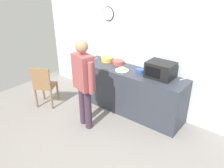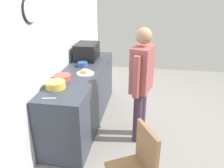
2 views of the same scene
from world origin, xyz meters
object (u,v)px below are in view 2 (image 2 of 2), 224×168
object	(u,v)px
fork_utensil	(49,98)
wooden_chair	(137,166)
spoon_utensil	(83,53)
microwave	(87,51)
sandwich_plate	(85,73)
person_standing	(142,78)
salad_bowl	(83,64)
cereal_bowl	(62,77)
mixing_bowl	(56,85)

from	to	relation	value
fork_utensil	wooden_chair	distance (m)	1.29
wooden_chair	spoon_utensil	bearing A→B (deg)	26.14
microwave	fork_utensil	bearing A→B (deg)	178.82
sandwich_plate	person_standing	distance (m)	0.90
salad_bowl	cereal_bowl	bearing A→B (deg)	169.09
salad_bowl	wooden_chair	bearing A→B (deg)	-149.49
wooden_chair	mixing_bowl	bearing A→B (deg)	53.92
microwave	sandwich_plate	xyz separation A→B (m)	(-0.76, -0.17, -0.13)
spoon_utensil	wooden_chair	world-z (taller)	wooden_chair
fork_utensil	wooden_chair	world-z (taller)	wooden_chair
person_standing	wooden_chair	xyz separation A→B (m)	(-1.22, -0.03, -0.46)
microwave	salad_bowl	world-z (taller)	microwave
salad_bowl	person_standing	distance (m)	1.16
salad_bowl	mixing_bowl	bearing A→B (deg)	173.89
microwave	sandwich_plate	size ratio (longest dim) A/B	1.82
sandwich_plate	cereal_bowl	bearing A→B (deg)	138.09
mixing_bowl	person_standing	size ratio (longest dim) A/B	0.15
microwave	mixing_bowl	bearing A→B (deg)	177.00
microwave	salad_bowl	size ratio (longest dim) A/B	2.93
sandwich_plate	wooden_chair	world-z (taller)	sandwich_plate
salad_bowl	cereal_bowl	size ratio (longest dim) A/B	0.69
spoon_utensil	person_standing	distance (m)	1.83
spoon_utensil	mixing_bowl	bearing A→B (deg)	-176.19
fork_utensil	wooden_chair	size ratio (longest dim) A/B	0.18
microwave	cereal_bowl	distance (m)	1.06
salad_bowl	microwave	bearing A→B (deg)	4.14
sandwich_plate	mixing_bowl	world-z (taller)	mixing_bowl
mixing_bowl	person_standing	distance (m)	1.18
spoon_utensil	person_standing	xyz separation A→B (m)	(-1.35, -1.23, 0.06)
spoon_utensil	salad_bowl	bearing A→B (deg)	-164.81
person_standing	wooden_chair	bearing A→B (deg)	-178.77
salad_bowl	person_standing	size ratio (longest dim) A/B	0.10
sandwich_plate	mixing_bowl	xyz separation A→B (m)	(-0.59, 0.24, 0.03)
fork_utensil	salad_bowl	bearing A→B (deg)	-2.93
microwave	sandwich_plate	world-z (taller)	microwave
sandwich_plate	person_standing	bearing A→B (deg)	-103.45
mixing_bowl	wooden_chair	size ratio (longest dim) A/B	0.28
microwave	spoon_utensil	distance (m)	0.45
sandwich_plate	salad_bowl	world-z (taller)	salad_bowl
microwave	fork_utensil	size ratio (longest dim) A/B	2.94
cereal_bowl	wooden_chair	bearing A→B (deg)	-134.13
cereal_bowl	mixing_bowl	bearing A→B (deg)	-175.62
microwave	sandwich_plate	distance (m)	0.79
sandwich_plate	mixing_bowl	size ratio (longest dim) A/B	1.06
microwave	wooden_chair	xyz separation A→B (m)	(-2.18, -1.07, -0.55)
salad_bowl	fork_utensil	bearing A→B (deg)	177.07
spoon_utensil	fork_utensil	bearing A→B (deg)	-175.74
sandwich_plate	cereal_bowl	xyz separation A→B (m)	(-0.29, 0.26, 0.02)
fork_utensil	person_standing	size ratio (longest dim) A/B	0.10
microwave	wooden_chair	bearing A→B (deg)	-153.80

